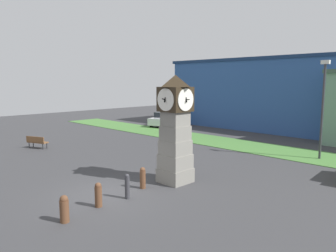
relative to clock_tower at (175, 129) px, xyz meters
name	(u,v)px	position (x,y,z in m)	size (l,w,h in m)	color
ground_plane	(109,194)	(-0.87, -3.28, -2.60)	(73.22, 73.22, 0.00)	#38383A
clock_tower	(175,129)	(0.00, 0.00, 0.00)	(1.68, 1.75, 5.17)	gray
bollard_near_tower	(64,209)	(0.44, -6.04, -2.10)	(0.32, 0.32, 0.98)	brown
bollard_mid_row	(98,195)	(0.07, -4.41, -2.10)	(0.28, 0.28, 0.98)	brown
bollard_far_row	(127,186)	(0.16, -3.06, -2.06)	(0.20, 0.20, 1.06)	#333338
bollard_end_row	(143,178)	(-0.39, -1.74, -2.09)	(0.27, 0.27, 0.99)	brown
car_far_lot	(165,119)	(-14.52, 13.65, -1.81)	(3.18, 4.59, 1.54)	silver
bench	(37,141)	(-12.65, -1.33, -2.07)	(1.68, 1.11, 0.90)	brown
street_lamp_near_road	(323,103)	(3.20, 9.80, 0.96)	(0.50, 0.24, 6.13)	#333338
warehouse_blue_far	(256,94)	(-6.98, 19.56, 0.98)	(18.29, 6.29, 7.13)	#2D5193
grass_verge_far	(230,143)	(-3.70, 10.14, -2.58)	(43.93, 4.07, 0.04)	#477A38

